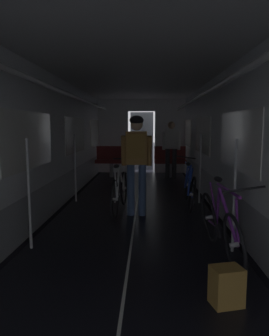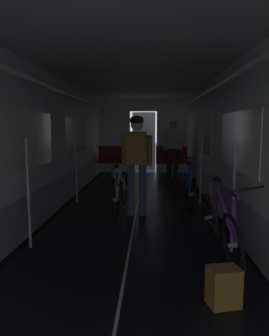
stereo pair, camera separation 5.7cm
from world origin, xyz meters
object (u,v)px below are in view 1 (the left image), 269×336
bicycle_white_in_aisle (120,191)px  bicycle_blue (190,187)px  person_cyclist_aisle (136,154)px  bench_seat_far_left (112,158)px  bench_seat_far_right (170,159)px  person_standing_near_bench (171,146)px  bicycle_purple (220,225)px  backpack_on_floor (227,286)px

bicycle_white_in_aisle → bicycle_blue: bearing=18.0°
person_cyclist_aisle → bench_seat_far_left: bearing=101.9°
bench_seat_far_right → bicycle_blue: (0.13, -3.69, -0.19)m
bicycle_blue → person_standing_near_bench: bearing=92.2°
bicycle_purple → bicycle_white_in_aisle: (-1.37, 2.01, 0.00)m
person_standing_near_bench → bench_seat_far_left: bearing=168.2°
bench_seat_far_right → person_cyclist_aisle: (-0.88, -4.39, 0.50)m
bicycle_purple → bicycle_white_in_aisle: bicycle_purple is taller
bench_seat_far_left → bicycle_white_in_aisle: size_ratio=0.58×
bench_seat_far_right → backpack_on_floor: size_ratio=2.89×
bicycle_purple → bench_seat_far_right: bearing=91.7°
bicycle_blue → person_cyclist_aisle: bearing=-145.4°
bench_seat_far_left → bicycle_white_in_aisle: 4.17m
backpack_on_floor → bench_seat_far_left: bearing=104.0°
bicycle_white_in_aisle → backpack_on_floor: bearing=-68.8°
bench_seat_far_left → bicycle_blue: 4.17m
person_standing_near_bench → backpack_on_floor: bearing=-90.0°
person_standing_near_bench → backpack_on_floor: size_ratio=4.96×
person_standing_near_bench → bicycle_purple: bearing=-88.2°
person_cyclist_aisle → backpack_on_floor: person_cyclist_aisle is taller
bench_seat_far_right → person_cyclist_aisle: person_cyclist_aisle is taller
bicycle_purple → bicycle_blue: 2.44m
bench_seat_far_right → person_cyclist_aisle: size_ratio=0.57×
person_standing_near_bench → bicycle_white_in_aisle: bearing=-107.7°
person_standing_near_bench → backpack_on_floor: 6.88m
bicycle_blue → bicycle_white_in_aisle: 1.39m
backpack_on_floor → bicycle_white_in_aisle: bearing=111.2°
bicycle_purple → person_cyclist_aisle: person_cyclist_aisle is taller
bicycle_blue → backpack_on_floor: bearing=-92.1°
bench_seat_far_right → person_cyclist_aisle: bearing=-101.3°
person_standing_near_bench → bench_seat_far_right: bearing=90.4°
bench_seat_far_right → bicycle_blue: same height
bicycle_blue → bicycle_white_in_aisle: bicycle_blue is taller
bench_seat_far_left → bicycle_purple: (1.98, -6.13, -0.19)m
bench_seat_far_left → bench_seat_far_right: (1.80, 0.00, 0.00)m
bench_seat_far_left → bench_seat_far_right: same height
bicycle_blue → bicycle_white_in_aisle: bearing=-162.0°
person_standing_near_bench → bicycle_blue: bearing=-87.8°
bicycle_purple → person_standing_near_bench: 5.79m
bench_seat_far_left → person_cyclist_aisle: size_ratio=0.57×
bench_seat_far_right → person_standing_near_bench: 0.55m
bench_seat_far_right → bicycle_white_in_aisle: bench_seat_far_right is taller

